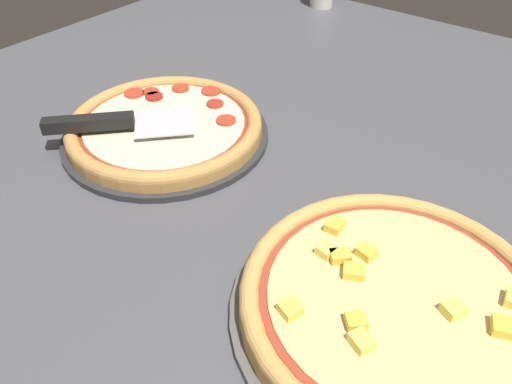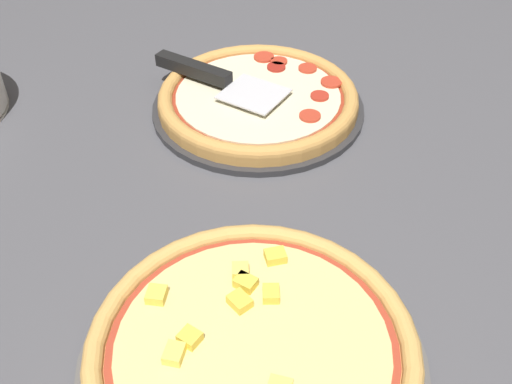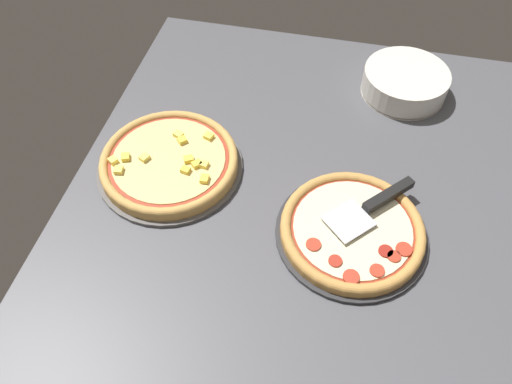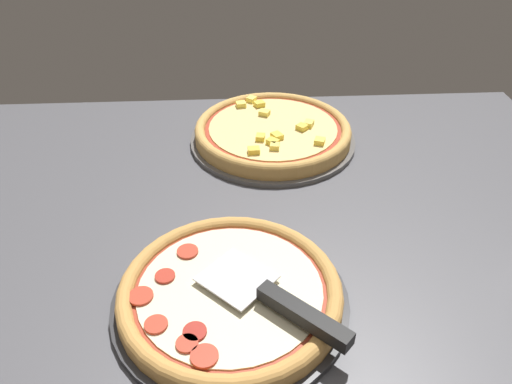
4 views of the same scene
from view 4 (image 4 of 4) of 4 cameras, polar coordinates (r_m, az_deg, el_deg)
name	(u,v)px [view 4 (image 4 of 4)]	position (r cm, az deg, el deg)	size (l,w,h in cm)	color
ground_plane	(209,281)	(77.69, -5.35, -10.10)	(147.66, 120.23, 3.60)	#4C4C51
pizza_pan_front	(231,301)	(71.70, -2.91, -12.30)	(33.17, 33.17, 1.00)	#2D2D30
pizza_front	(230,292)	(70.34, -3.00, -11.33)	(31.18, 31.18, 2.74)	#C68E47
pizza_pan_back	(273,140)	(107.18, 1.91, 6.01)	(35.00, 35.00, 1.00)	#565451
pizza_back	(273,130)	(106.09, 1.94, 7.04)	(32.90, 32.90, 3.67)	tan
serving_spatula	(287,306)	(65.74, 3.57, -12.86)	(20.05, 19.36, 2.00)	silver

